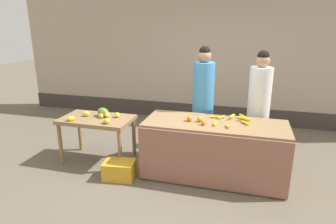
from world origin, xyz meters
TOP-DOWN VIEW (x-y plane):
  - ground_plane at (0.00, 0.00)m, footprint 24.00×24.00m
  - market_wall_back at (0.00, 2.64)m, footprint 9.28×0.23m
  - fruit_stall_counter at (0.38, -0.01)m, footprint 2.01×0.81m
  - side_table_wooden at (-1.49, 0.00)m, footprint 1.12×0.66m
  - banana_bunch_pile at (0.59, 0.11)m, footprint 0.58×0.53m
  - orange_pile at (0.12, -0.06)m, footprint 0.29×0.20m
  - mango_papaya_pile at (-1.42, 0.02)m, footprint 0.73×0.51m
  - vendor_woman_blue_shirt at (0.10, 0.64)m, footprint 0.34×0.34m
  - vendor_woman_white_shirt at (0.97, 0.67)m, footprint 0.34×0.34m
  - produce_crate at (-0.93, -0.44)m, footprint 0.48×0.38m
  - produce_sack at (-0.68, 0.83)m, footprint 0.41×0.36m

SIDE VIEW (x-z plane):
  - ground_plane at x=0.00m, z-range 0.00..0.00m
  - produce_crate at x=-0.93m, z-range 0.00..0.26m
  - produce_sack at x=-0.68m, z-range 0.00..0.55m
  - fruit_stall_counter at x=0.38m, z-range 0.00..0.83m
  - side_table_wooden at x=-1.49m, z-range 0.27..1.01m
  - mango_papaya_pile at x=-1.42m, z-range 0.72..0.86m
  - banana_bunch_pile at x=0.59m, z-range 0.83..0.89m
  - orange_pile at x=0.12m, z-range 0.83..0.91m
  - vendor_woman_white_shirt at x=0.97m, z-range 0.01..1.79m
  - vendor_woman_blue_shirt at x=0.10m, z-range 0.01..1.85m
  - market_wall_back at x=0.00m, z-range -0.03..3.35m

